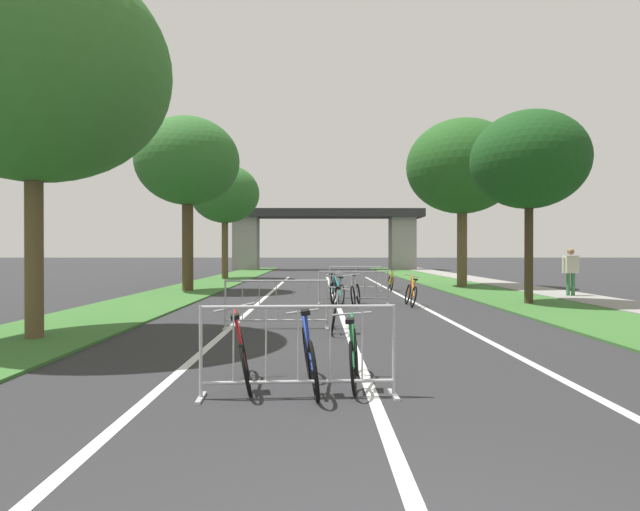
% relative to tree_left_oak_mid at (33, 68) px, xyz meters
% --- Properties ---
extents(grass_verge_left, '(3.01, 54.67, 0.05)m').
position_rel_tree_left_oak_mid_xyz_m(grass_verge_left, '(-0.18, 14.92, -5.05)').
color(grass_verge_left, '#386B2D').
rests_on(grass_verge_left, ground).
extents(grass_verge_right, '(3.01, 54.67, 0.05)m').
position_rel_tree_left_oak_mid_xyz_m(grass_verge_right, '(12.01, 14.92, -5.05)').
color(grass_verge_right, '#386B2D').
rests_on(grass_verge_right, ground).
extents(sidewalk_path_right, '(1.99, 54.67, 0.08)m').
position_rel_tree_left_oak_mid_xyz_m(sidewalk_path_right, '(14.51, 14.92, -5.03)').
color(sidewalk_path_right, gray).
rests_on(sidewalk_path_right, ground).
extents(lane_stripe_center, '(0.14, 31.62, 0.01)m').
position_rel_tree_left_oak_mid_xyz_m(lane_stripe_center, '(5.91, 8.36, -5.07)').
color(lane_stripe_center, silver).
rests_on(lane_stripe_center, ground).
extents(lane_stripe_right_lane, '(0.14, 31.62, 0.01)m').
position_rel_tree_left_oak_mid_xyz_m(lane_stripe_right_lane, '(8.44, 8.36, -5.07)').
color(lane_stripe_right_lane, silver).
rests_on(lane_stripe_right_lane, ground).
extents(lane_stripe_left_lane, '(0.14, 31.62, 0.01)m').
position_rel_tree_left_oak_mid_xyz_m(lane_stripe_left_lane, '(3.39, 8.36, -5.07)').
color(lane_stripe_left_lane, silver).
rests_on(lane_stripe_left_lane, ground).
extents(overpass_bridge, '(18.04, 3.48, 5.56)m').
position_rel_tree_left_oak_mid_xyz_m(overpass_bridge, '(5.91, 37.73, -1.34)').
color(overpass_bridge, '#2D2D30').
rests_on(overpass_bridge, ground).
extents(tree_left_oak_mid, '(4.99, 4.99, 7.20)m').
position_rel_tree_left_oak_mid_xyz_m(tree_left_oak_mid, '(0.00, 0.00, 0.00)').
color(tree_left_oak_mid, brown).
rests_on(tree_left_oak_mid, ground).
extents(tree_left_maple_mid, '(4.26, 4.26, 7.22)m').
position_rel_tree_left_oak_mid_xyz_m(tree_left_maple_mid, '(-0.09, 11.66, 0.30)').
color(tree_left_maple_mid, '#4C3823').
rests_on(tree_left_maple_mid, ground).
extents(tree_left_cypress_far, '(4.19, 4.19, 6.99)m').
position_rel_tree_left_oak_mid_xyz_m(tree_left_cypress_far, '(-0.36, 21.73, 0.10)').
color(tree_left_cypress_far, brown).
rests_on(tree_left_cypress_far, ground).
extents(tree_right_pine_far, '(3.57, 3.57, 6.04)m').
position_rel_tree_left_oak_mid_xyz_m(tree_right_pine_far, '(11.88, 6.36, -0.57)').
color(tree_right_pine_far, '#3D2D1E').
rests_on(tree_right_pine_far, ground).
extents(tree_right_oak_near, '(5.13, 5.13, 7.79)m').
position_rel_tree_left_oak_mid_xyz_m(tree_right_oak_near, '(11.99, 14.15, 0.52)').
color(tree_right_oak_near, brown).
rests_on(tree_right_oak_near, ground).
extents(crowd_barrier_nearest, '(2.26, 0.56, 1.05)m').
position_rel_tree_left_oak_mid_xyz_m(crowd_barrier_nearest, '(5.07, -3.80, -4.55)').
color(crowd_barrier_nearest, '#ADADB2').
rests_on(crowd_barrier_nearest, ground).
extents(crowd_barrier_second, '(2.25, 0.48, 1.05)m').
position_rel_tree_left_oak_mid_xyz_m(crowd_barrier_second, '(4.40, 1.44, -4.55)').
color(crowd_barrier_second, '#ADADB2').
rests_on(crowd_barrier_second, ground).
extents(crowd_barrier_third, '(2.26, 0.55, 1.05)m').
position_rel_tree_left_oak_mid_xyz_m(crowd_barrier_third, '(6.42, 6.68, -4.55)').
color(crowd_barrier_third, '#ADADB2').
rests_on(crowd_barrier_third, ground).
extents(crowd_barrier_fourth, '(2.24, 0.46, 1.05)m').
position_rel_tree_left_oak_mid_xyz_m(crowd_barrier_fourth, '(6.89, 11.91, -4.55)').
color(crowd_barrier_fourth, '#ADADB2').
rests_on(crowd_barrier_fourth, ground).
extents(bicycle_white_0, '(0.48, 1.66, 0.96)m').
position_rel_tree_left_oak_mid_xyz_m(bicycle_white_0, '(5.64, 1.02, -4.69)').
color(bicycle_white_0, black).
rests_on(bicycle_white_0, ground).
extents(bicycle_yellow_1, '(0.44, 1.60, 0.93)m').
position_rel_tree_left_oak_mid_xyz_m(bicycle_yellow_1, '(8.41, 12.34, -4.72)').
color(bicycle_yellow_1, black).
rests_on(bicycle_yellow_1, ground).
extents(bicycle_blue_2, '(0.46, 1.72, 0.98)m').
position_rel_tree_left_oak_mid_xyz_m(bicycle_blue_2, '(5.19, -3.43, -4.69)').
color(bicycle_blue_2, black).
rests_on(bicycle_blue_2, ground).
extents(bicycle_silver_3, '(0.68, 1.68, 1.00)m').
position_rel_tree_left_oak_mid_xyz_m(bicycle_silver_3, '(6.46, 6.26, -4.70)').
color(bicycle_silver_3, black).
rests_on(bicycle_silver_3, ground).
extents(bicycle_red_4, '(0.68, 1.67, 0.98)m').
position_rel_tree_left_oak_mid_xyz_m(bicycle_red_4, '(4.37, -3.26, -4.71)').
color(bicycle_red_4, black).
rests_on(bicycle_red_4, ground).
extents(bicycle_black_5, '(0.54, 1.73, 0.97)m').
position_rel_tree_left_oak_mid_xyz_m(bicycle_black_5, '(5.84, 7.20, -4.70)').
color(bicycle_black_5, black).
rests_on(bicycle_black_5, ground).
extents(bicycle_teal_6, '(0.55, 1.62, 0.92)m').
position_rel_tree_left_oak_mid_xyz_m(bicycle_teal_6, '(5.89, 6.27, -4.69)').
color(bicycle_teal_6, black).
rests_on(bicycle_teal_6, ground).
extents(bicycle_green_7, '(0.52, 1.62, 0.86)m').
position_rel_tree_left_oak_mid_xyz_m(bicycle_green_7, '(5.74, -3.22, -4.71)').
color(bicycle_green_7, black).
rests_on(bicycle_green_7, ground).
extents(bicycle_orange_8, '(0.46, 1.61, 0.96)m').
position_rel_tree_left_oak_mid_xyz_m(bicycle_orange_8, '(8.15, 6.07, -4.71)').
color(bicycle_orange_8, black).
rests_on(bicycle_orange_8, ground).
extents(pedestrian_with_backpack, '(0.64, 0.35, 1.79)m').
position_rel_tree_left_oak_mid_xyz_m(pedestrian_with_backpack, '(14.40, 8.83, -3.98)').
color(pedestrian_with_backpack, '#33723F').
rests_on(pedestrian_with_backpack, ground).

